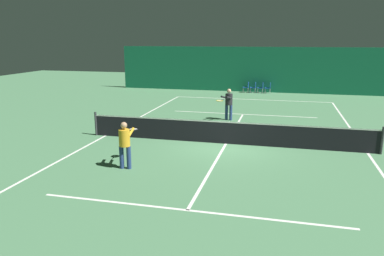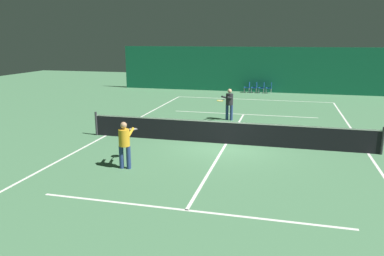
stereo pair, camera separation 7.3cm
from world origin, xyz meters
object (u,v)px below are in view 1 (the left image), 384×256
Objects in this scene: courtside_chair_0 at (247,87)px; courtside_chair_3 at (269,87)px; courtside_chair_2 at (261,87)px; courtside_chair_1 at (254,87)px; player_far at (228,102)px; tennis_net at (226,132)px; player_near at (125,141)px.

courtside_chair_0 is 1.00× the size of courtside_chair_3.
courtside_chair_0 and courtside_chair_2 have the same top height.
player_far is at bearing -2.55° from courtside_chair_1.
courtside_chair_1 is (-0.13, 15.38, -0.03)m from tennis_net.
courtside_chair_1 and courtside_chair_2 have the same top height.
player_far is 2.01× the size of courtside_chair_1.
player_near is 19.45m from courtside_chair_2.
player_near is at bearing -11.43° from courtside_chair_3.
courtside_chair_1 is at bearing -162.12° from player_far.
courtside_chair_0 is at bearing -11.04° from player_near.
courtside_chair_2 is 1.00× the size of courtside_chair_3.
player_far reaches higher than courtside_chair_0.
player_near is 1.92× the size of courtside_chair_3.
player_far reaches higher than courtside_chair_1.
courtside_chair_0 is 1.00× the size of courtside_chair_2.
courtside_chair_1 is at bearing -12.75° from player_near.
tennis_net is at bearing 0.48° from courtside_chair_1.
courtside_chair_0 is 1.16m from courtside_chair_2.
courtside_chair_3 is (1.03, 15.38, -0.03)m from tennis_net.
player_near is 19.29m from courtside_chair_0.
player_near is at bearing -9.75° from courtside_chair_2.
courtside_chair_1 is at bearing -90.00° from courtside_chair_2.
player_near reaches higher than courtside_chair_0.
tennis_net is 15.41m from courtside_chair_3.
player_far reaches higher than courtside_chair_2.
player_far reaches higher than tennis_net.
player_far is at bearing -5.64° from courtside_chair_2.
courtside_chair_3 is at bearing -16.12° from player_near.
player_near reaches higher than courtside_chair_1.
courtside_chair_0 is at bearing 92.65° from tennis_net.
player_far is at bearing -8.69° from courtside_chair_3.
courtside_chair_0 is at bearing -90.00° from courtside_chair_3.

